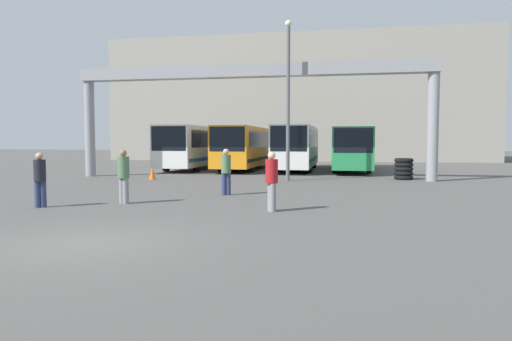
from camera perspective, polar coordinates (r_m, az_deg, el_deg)
The scene contains 14 objects.
ground_plane at distance 10.26m, azimuth -20.40°, elevation -8.60°, with size 200.00×200.00×0.00m, color #514F4C.
building_backdrop at distance 55.41m, azimuth 5.22°, elevation 8.56°, with size 42.32×12.00×13.80m.
overhead_gantry at distance 26.44m, azimuth -0.85°, elevation 10.48°, with size 20.60×0.80×6.49m.
bus_slot_0 at distance 35.53m, azimuth -7.67°, elevation 3.18°, with size 2.62×10.92×3.24m.
bus_slot_1 at distance 34.95m, azimuth -1.26°, elevation 3.15°, with size 2.56×11.86×3.18m.
bus_slot_2 at distance 34.15m, azimuth 5.17°, elevation 3.17°, with size 2.55×11.43×3.22m.
bus_slot_3 at distance 34.52m, azimuth 11.79°, elevation 2.96°, with size 2.59×12.47×3.06m.
pedestrian_mid_left at distance 16.30m, azimuth -25.40°, elevation -0.90°, with size 0.37×0.37×1.78m.
pedestrian_near_center at distance 18.17m, azimuth -3.76°, elevation -0.01°, with size 0.38×0.38×1.85m.
pedestrian_mid_right at distance 13.90m, azimuth 1.97°, elevation -1.16°, with size 0.38×0.38×1.83m.
pedestrian_near_left at distance 16.27m, azimuth -16.22°, elevation -0.54°, with size 0.39×0.39×1.86m.
traffic_cone at distance 26.39m, azimuth -12.83°, elevation -0.29°, with size 0.37×0.37×0.73m.
tire_stack at distance 26.88m, azimuth 17.98°, elevation 0.20°, with size 1.04×1.04×1.20m.
lamp_post at distance 24.93m, azimuth 4.03°, elevation 9.46°, with size 0.36×0.36×8.60m.
Camera 1 is at (5.20, -8.58, 2.14)m, focal length 32.00 mm.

